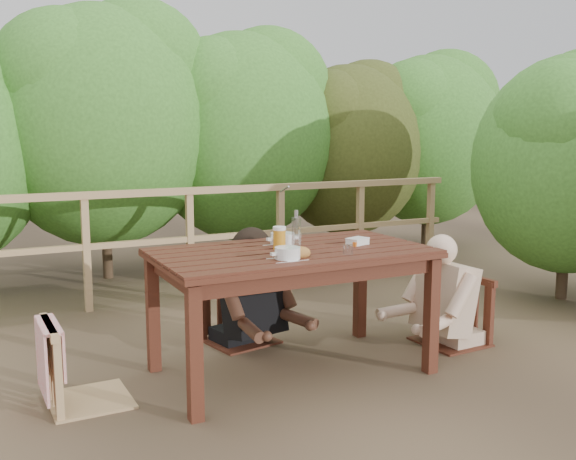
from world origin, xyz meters
name	(u,v)px	position (x,y,z in m)	size (l,w,h in m)	color
ground	(292,371)	(0.00, 0.00, 0.00)	(60.00, 60.00, 0.00)	brown
table	(292,312)	(0.00, 0.00, 0.39)	(1.67, 0.94, 0.77)	#3C1A10
chair_left	(86,323)	(-1.23, 0.10, 0.46)	(0.45, 0.45, 0.91)	tan
chair_far	(240,280)	(-0.07, 0.68, 0.45)	(0.45, 0.45, 0.91)	#3C1A10
chair_right	(452,282)	(1.27, -0.02, 0.45)	(0.45, 0.45, 0.90)	#3C1A10
woman	(238,253)	(-0.07, 0.70, 0.65)	(0.52, 0.64, 1.29)	black
diner_right	(457,253)	(1.30, -0.02, 0.66)	(0.53, 0.65, 1.31)	tan
railing	(190,244)	(0.00, 2.00, 0.51)	(5.60, 0.10, 1.01)	tan
hedge_row	(188,93)	(0.40, 3.20, 1.90)	(6.60, 1.60, 3.80)	#356A23
soup_near	(288,254)	(-0.16, -0.26, 0.81)	(0.25, 0.25, 0.08)	silver
soup_far	(283,240)	(0.03, 0.19, 0.82)	(0.26, 0.26, 0.09)	silver
bread_roll	(300,253)	(-0.07, -0.24, 0.81)	(0.13, 0.10, 0.08)	#AA6A3D
beer_glass	(279,239)	(-0.07, 0.04, 0.85)	(0.08, 0.08, 0.16)	orange
bottle	(296,229)	(0.07, 0.08, 0.89)	(0.06, 0.06, 0.25)	silver
tumbler	(348,251)	(0.22, -0.31, 0.81)	(0.06, 0.06, 0.07)	white
butter_tub	(357,242)	(0.45, -0.04, 0.80)	(0.14, 0.10, 0.06)	white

